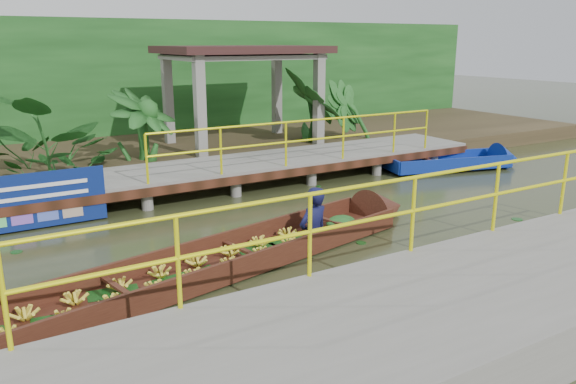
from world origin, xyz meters
TOP-DOWN VIEW (x-y plane):
  - ground at (0.00, 0.00)m, footprint 80.00×80.00m
  - land_strip at (0.00, 7.50)m, footprint 30.00×8.00m
  - far_dock at (0.02, 3.43)m, footprint 16.00×2.06m
  - near_dock at (1.00, -4.20)m, footprint 18.00×2.40m
  - pavilion at (3.00, 6.30)m, footprint 4.40×3.00m
  - foliage_backdrop at (0.00, 10.00)m, footprint 30.00×0.80m
  - vendor_boat at (-1.31, -1.04)m, footprint 10.10×3.03m
  - moored_blue_boat at (7.91, 1.97)m, footprint 4.03×1.91m
  - blue_banner at (-3.51, 2.48)m, footprint 3.30×0.04m
  - tropical_plants at (-0.47, 5.30)m, footprint 14.57×1.57m

SIDE VIEW (x-z plane):
  - ground at x=0.00m, z-range 0.00..0.00m
  - moored_blue_boat at x=7.91m, z-range -0.30..0.63m
  - land_strip at x=0.00m, z-range 0.00..0.45m
  - vendor_boat at x=-1.31m, z-range -0.85..1.31m
  - near_dock at x=1.00m, z-range -0.56..1.16m
  - far_dock at x=0.02m, z-range -0.35..1.30m
  - blue_banner at x=-3.51m, z-range 0.04..1.07m
  - tropical_plants at x=-0.47m, z-range 0.45..2.41m
  - foliage_backdrop at x=0.00m, z-range 0.00..4.00m
  - pavilion at x=3.00m, z-range 1.32..4.32m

